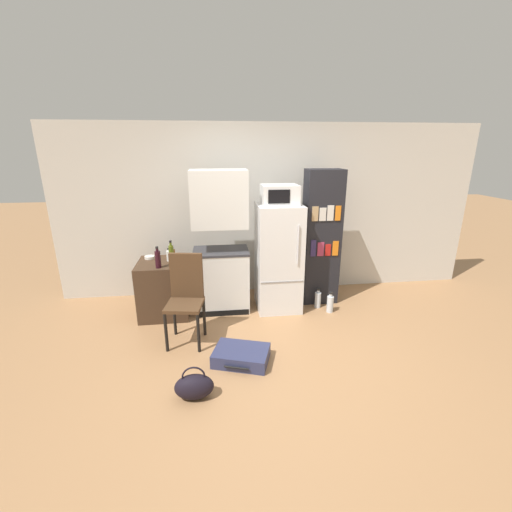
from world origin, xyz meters
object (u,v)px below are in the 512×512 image
Objects in this scene: refrigerator at (278,258)px; chair at (186,291)px; handbag at (194,386)px; microwave at (280,195)px; bookshelf at (321,238)px; bottle_amber_beer at (172,253)px; kitchen_hutch at (221,247)px; bottle_wine_dark at (158,259)px; water_bottle_front at (330,304)px; bottle_milk_white at (169,256)px; bowl at (150,257)px; water_bottle_middle at (318,299)px; side_table at (164,288)px; suitcase_large_flat at (241,356)px; bottle_olive_oil at (171,254)px.

refrigerator reaches higher than chair.
chair is 2.92× the size of handbag.
microwave is (-0.00, -0.00, 0.87)m from refrigerator.
bookshelf reaches higher than microwave.
bottle_amber_beer is (-1.45, 0.16, 0.07)m from refrigerator.
refrigerator is at bearing -3.74° from kitchen_hutch.
bookshelf is at bearing 12.66° from microwave.
bookshelf is 6.91× the size of bottle_wine_dark.
water_bottle_front is at bearing -20.63° from microwave.
bottle_milk_white is at bearing 178.96° from microwave.
bowl is (-1.76, 0.16, 0.03)m from refrigerator.
chair is (0.54, -0.87, -0.16)m from bowl.
chair is (-0.43, -0.77, -0.29)m from kitchen_hutch.
kitchen_hutch reaches higher than water_bottle_middle.
bottle_wine_dark reaches higher than handbag.
bookshelf is 14.49× the size of bowl.
side_table is 0.95m from kitchen_hutch.
water_bottle_middle is at bearing -6.38° from kitchen_hutch.
suitcase_large_flat is (0.94, -1.25, -0.30)m from side_table.
bottle_olive_oil is 1.10× the size of water_bottle_middle.
bottle_amber_beer is (0.12, 0.18, 0.44)m from side_table.
refrigerator is 2.21× the size of suitcase_large_flat.
bookshelf is 1.83× the size of chair.
bowl is at bearing 137.61° from side_table.
kitchen_hutch reaches higher than bottle_wine_dark.
kitchen_hutch is 0.68m from bottle_amber_beer.
bowl reaches higher than water_bottle_middle.
water_bottle_front is (2.18, -0.29, -0.70)m from bottle_milk_white.
bottle_amber_beer is 0.48× the size of water_bottle_front.
microwave is at bearing -6.44° from bottle_amber_beer.
water_bottle_front is (2.28, -0.03, -0.74)m from bottle_wine_dark.
bottle_amber_beer is at bearing 173.56° from microwave.
kitchen_hutch reaches higher than bottle_olive_oil.
bottle_wine_dark is 0.87× the size of bottle_olive_oil.
handbag is (-1.11, -1.77, -1.49)m from microwave.
chair is at bearing -75.30° from bottle_amber_beer.
chair reaches higher than suitcase_large_flat.
bookshelf reaches higher than handbag.
bottle_amber_beer is 0.50× the size of water_bottle_middle.
bowl is (-1.76, 0.16, -0.84)m from microwave.
water_bottle_middle is (2.14, -0.09, -0.25)m from side_table.
bottle_olive_oil is (0.14, -0.11, 0.51)m from side_table.
side_table is 1.57× the size of microwave.
bottle_wine_dark is (-1.59, -0.24, -0.74)m from microwave.
bottle_milk_white is (0.09, 0.04, 0.45)m from side_table.
bottle_milk_white reaches higher than suitcase_large_flat.
refrigerator reaches higher than bottle_milk_white.
bottle_milk_white reaches higher than bottle_amber_beer.
bottle_milk_white is 0.81m from chair.
bottle_olive_oil is at bearing -164.82° from kitchen_hutch.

